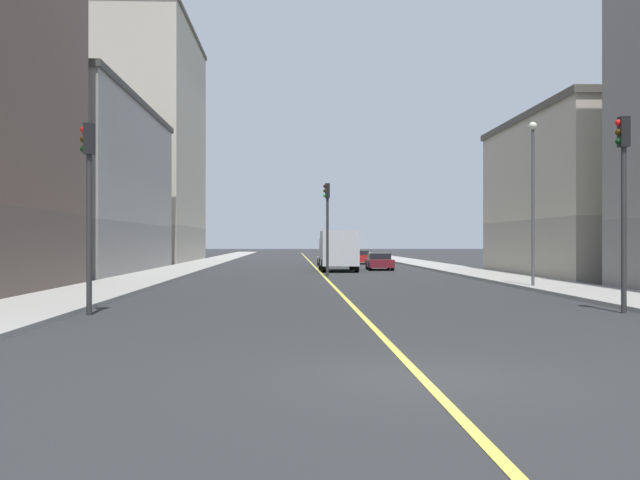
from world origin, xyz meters
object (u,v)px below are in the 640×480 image
Objects in this scene: building_left_mid at (610,196)px; traffic_light_left_near at (623,186)px; traffic_light_right_near at (89,190)px; car_maroon at (379,262)px; traffic_light_median_far at (327,216)px; building_right_midblock at (61,187)px; box_truck at (338,250)px; car_white at (330,259)px; street_lamp_left_near at (533,187)px; building_right_distant at (139,146)px; car_red at (359,257)px.

traffic_light_left_near is at bearing -112.43° from building_left_mid.
building_left_mid is 3.29× the size of traffic_light_right_near.
building_left_mid is 17.36m from car_maroon.
traffic_light_median_far is at bearing 108.05° from traffic_light_left_near.
building_right_midblock is 18.90m from traffic_light_median_far.
traffic_light_median_far is 0.83× the size of box_truck.
building_left_mid is 4.08× the size of car_white.
building_left_mid is 14.87m from street_lamp_left_near.
building_right_distant is (0.00, 26.30, 6.13)m from building_right_midblock.
traffic_light_left_near reaches higher than car_white.
building_left_mid is 48.33m from building_right_distant.
street_lamp_left_near is 1.09× the size of box_truck.
traffic_light_left_near is at bearing 0.00° from traffic_light_right_near.
building_right_midblock reaches higher than box_truck.
car_white is 1.02× the size of car_maroon.
street_lamp_left_near is at bearing 34.45° from traffic_light_right_near.
car_maroon is at bearing 11.72° from building_right_midblock.
building_left_mid reaches higher than traffic_light_left_near.
traffic_light_left_near reaches higher than car_red.
car_maroon is (3.25, -9.35, 0.01)m from car_white.
car_white is at bearing 98.46° from traffic_light_left_near.
car_white is at bearing 109.17° from car_maroon.
car_white is (-6.49, 43.61, -3.21)m from traffic_light_left_near.
building_left_mid is 25.52m from traffic_light_left_near.
street_lamp_left_near is at bearing -54.21° from traffic_light_median_far.
building_right_distant is 3.23× the size of street_lamp_left_near.
box_truck is at bearing -100.06° from car_red.
traffic_light_right_near is at bearing -108.91° from traffic_light_median_far.
building_right_midblock is 5.50× the size of car_white.
building_right_distant is 62.00m from traffic_light_left_near.
building_left_mid is at bearing -51.02° from car_white.
traffic_light_right_near is at bearing -137.25° from building_left_mid.
car_red is 17.83m from box_truck.
car_maroon reaches higher than car_white.
car_maroon is at bearing -70.83° from car_white.
building_right_midblock is at bearing -138.38° from car_red.
car_red is at bearing 96.65° from street_lamp_left_near.
building_right_midblock is at bearing 130.66° from traffic_light_left_near.
building_right_distant is 4.07× the size of traffic_light_left_near.
car_white is (-3.10, -5.66, -0.04)m from car_red.
car_white is at bearing 86.57° from traffic_light_median_far.
car_white is (1.20, 20.02, -3.09)m from traffic_light_median_far.
building_left_mid is 4.16× the size of car_maroon.
building_left_mid is at bearing -42.61° from building_right_distant.
box_truck is at bearing 81.66° from traffic_light_median_far.
traffic_light_median_far is at bearing -61.21° from building_right_distant.
box_truck is (9.28, 31.74, -2.09)m from traffic_light_right_near.
traffic_light_right_near is at bearing -80.17° from building_right_distant.
box_truck reaches higher than car_maroon.
car_red is at bearing 41.62° from building_right_midblock.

